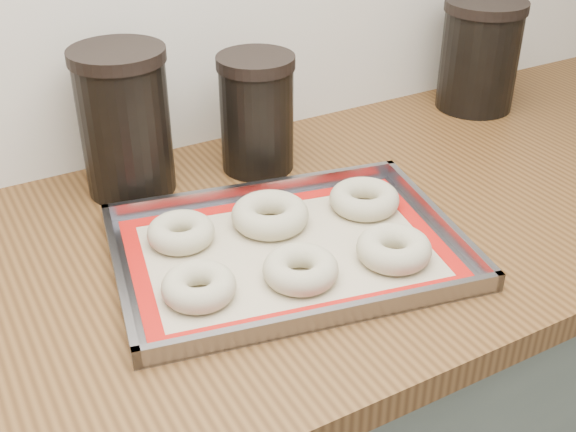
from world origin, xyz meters
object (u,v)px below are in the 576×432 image
bagel_back_left (181,232)px  canister_left (125,121)px  bagel_back_mid (270,215)px  bagel_back_right (364,199)px  canister_mid (257,113)px  bagel_front_right (394,249)px  bagel_front_mid (301,269)px  bagel_front_left (199,286)px  baking_tray (288,250)px  canister_right (480,55)px

bagel_back_left → canister_left: bearing=91.6°
bagel_back_mid → canister_left: bearing=122.1°
bagel_back_right → canister_mid: bearing=108.8°
bagel_back_mid → bagel_back_right: size_ratio=1.07×
bagel_front_right → bagel_front_mid: bearing=170.7°
bagel_back_left → canister_left: canister_left is taller
canister_left → bagel_back_mid: bearing=-57.9°
bagel_front_mid → bagel_front_left: bearing=166.8°
bagel_back_right → bagel_back_mid: bearing=169.8°
baking_tray → bagel_back_left: size_ratio=5.57×
canister_right → baking_tray: bearing=-154.4°
bagel_front_right → canister_left: 0.44m
canister_mid → canister_left: bearing=171.6°
bagel_back_mid → canister_right: bearing=20.0°
bagel_front_right → bagel_front_left: bearing=168.8°
bagel_back_left → bagel_back_right: same height
bagel_front_right → bagel_back_right: bearing=72.0°
bagel_back_mid → canister_mid: canister_mid is taller
canister_mid → canister_right: 0.49m
baking_tray → canister_right: canister_right is taller
bagel_back_right → bagel_front_right: bearing=-108.0°
canister_left → bagel_front_mid: bearing=-73.2°
bagel_front_mid → bagel_back_left: 0.18m
canister_mid → canister_right: (0.49, 0.02, 0.01)m
bagel_front_left → bagel_front_right: (0.26, -0.05, 0.00)m
bagel_front_left → bagel_back_left: 0.13m
bagel_front_left → bagel_front_right: bagel_front_right is taller
canister_left → canister_mid: (0.21, -0.03, -0.02)m
canister_mid → bagel_back_mid: bearing=-112.1°
bagel_front_right → bagel_back_right: size_ratio=0.96×
baking_tray → bagel_back_right: (0.15, 0.04, 0.01)m
bagel_front_left → canister_left: (0.02, 0.32, 0.09)m
bagel_back_mid → bagel_back_right: (0.14, -0.03, -0.00)m
baking_tray → bagel_front_mid: (-0.02, -0.07, 0.01)m
bagel_front_mid → bagel_front_right: size_ratio=0.97×
bagel_front_left → canister_right: (0.72, 0.31, 0.08)m
bagel_back_mid → canister_mid: bearing=67.9°
bagel_front_right → canister_right: 0.59m
bagel_front_right → canister_left: canister_left is taller
bagel_front_left → canister_right: bearing=23.4°
bagel_front_left → canister_right: size_ratio=0.45×
bagel_front_left → canister_left: 0.33m
bagel_back_mid → bagel_front_mid: bearing=-101.8°
canister_right → canister_mid: bearing=-177.3°
bagel_front_right → canister_mid: (-0.03, 0.34, 0.07)m
canister_left → bagel_front_right: bearing=-57.5°
bagel_front_left → bagel_back_mid: bearing=34.1°
bagel_front_mid → bagel_back_mid: bagel_back_mid is taller
bagel_front_right → bagel_back_left: (-0.23, 0.18, -0.00)m
canister_mid → canister_right: size_ratio=0.92×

